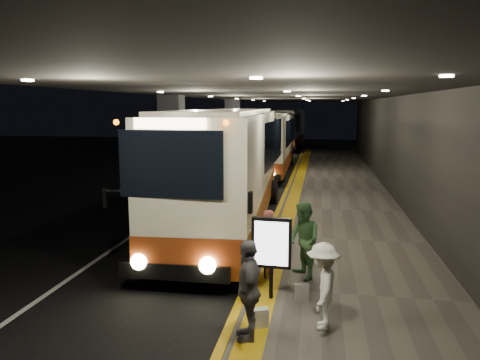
% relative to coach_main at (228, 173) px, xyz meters
% --- Properties ---
extents(ground, '(90.00, 90.00, 0.00)m').
position_rel_coach_main_xyz_m(ground, '(-0.93, -2.38, -1.81)').
color(ground, black).
extents(lane_line_white, '(0.12, 50.00, 0.01)m').
position_rel_coach_main_xyz_m(lane_line_white, '(-2.73, 2.62, -1.80)').
color(lane_line_white, silver).
rests_on(lane_line_white, ground).
extents(kerb_stripe_yellow, '(0.18, 50.00, 0.01)m').
position_rel_coach_main_xyz_m(kerb_stripe_yellow, '(1.42, 2.62, -1.80)').
color(kerb_stripe_yellow, gold).
rests_on(kerb_stripe_yellow, ground).
extents(sidewalk, '(4.50, 50.00, 0.15)m').
position_rel_coach_main_xyz_m(sidewalk, '(3.82, 2.62, -1.73)').
color(sidewalk, '#514C44').
rests_on(sidewalk, ground).
extents(tactile_strip, '(0.50, 50.00, 0.01)m').
position_rel_coach_main_xyz_m(tactile_strip, '(1.92, 2.62, -1.65)').
color(tactile_strip, gold).
rests_on(tactile_strip, sidewalk).
extents(terminal_wall, '(0.10, 50.00, 6.00)m').
position_rel_coach_main_xyz_m(terminal_wall, '(6.07, 2.62, 1.19)').
color(terminal_wall, black).
rests_on(terminal_wall, ground).
extents(support_columns, '(0.80, 24.80, 4.40)m').
position_rel_coach_main_xyz_m(support_columns, '(-2.43, 1.62, 0.39)').
color(support_columns, black).
rests_on(support_columns, ground).
extents(canopy, '(9.00, 50.00, 0.40)m').
position_rel_coach_main_xyz_m(canopy, '(1.57, 2.62, 2.79)').
color(canopy, black).
rests_on(canopy, support_columns).
extents(coach_main, '(3.12, 12.19, 3.77)m').
position_rel_coach_main_xyz_m(coach_main, '(0.00, 0.00, 0.00)').
color(coach_main, beige).
rests_on(coach_main, ground).
extents(coach_second, '(2.43, 11.09, 3.48)m').
position_rel_coach_main_xyz_m(coach_second, '(-0.02, 13.22, -0.14)').
color(coach_second, beige).
rests_on(coach_second, ground).
extents(coach_third, '(2.78, 11.36, 3.54)m').
position_rel_coach_main_xyz_m(coach_third, '(-0.16, 30.06, -0.11)').
color(coach_third, beige).
rests_on(coach_third, ground).
extents(passenger_boarding, '(0.52, 0.63, 1.49)m').
position_rel_coach_main_xyz_m(passenger_boarding, '(1.87, -4.51, -0.91)').
color(passenger_boarding, '#D66465').
rests_on(passenger_boarding, sidewalk).
extents(passenger_waiting_green, '(0.85, 0.99, 1.74)m').
position_rel_coach_main_xyz_m(passenger_waiting_green, '(2.65, -4.79, -0.79)').
color(passenger_waiting_green, '#427440').
rests_on(passenger_waiting_green, sidewalk).
extents(passenger_waiting_white, '(0.52, 1.02, 1.53)m').
position_rel_coach_main_xyz_m(passenger_waiting_white, '(3.08, -7.13, -0.89)').
color(passenger_waiting_white, silver).
rests_on(passenger_waiting_white, sidewalk).
extents(passenger_waiting_grey, '(0.69, 1.08, 1.71)m').
position_rel_coach_main_xyz_m(passenger_waiting_grey, '(1.87, -7.73, -0.80)').
color(passenger_waiting_grey, '#4E4D53').
rests_on(passenger_waiting_grey, sidewalk).
extents(bag_polka, '(0.30, 0.15, 0.35)m').
position_rel_coach_main_xyz_m(bag_polka, '(2.69, -6.05, -1.48)').
color(bag_polka, black).
rests_on(bag_polka, sidewalk).
extents(bag_plain, '(0.32, 0.26, 0.34)m').
position_rel_coach_main_xyz_m(bag_plain, '(2.02, -7.30, -1.49)').
color(bag_plain, silver).
rests_on(bag_plain, sidewalk).
extents(info_sign, '(0.79, 0.16, 1.67)m').
position_rel_coach_main_xyz_m(info_sign, '(2.07, -6.04, -0.53)').
color(info_sign, black).
rests_on(info_sign, sidewalk).
extents(stanchion_post, '(0.05, 0.05, 1.15)m').
position_rel_coach_main_xyz_m(stanchion_post, '(1.82, -4.95, -1.08)').
color(stanchion_post, black).
rests_on(stanchion_post, sidewalk).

